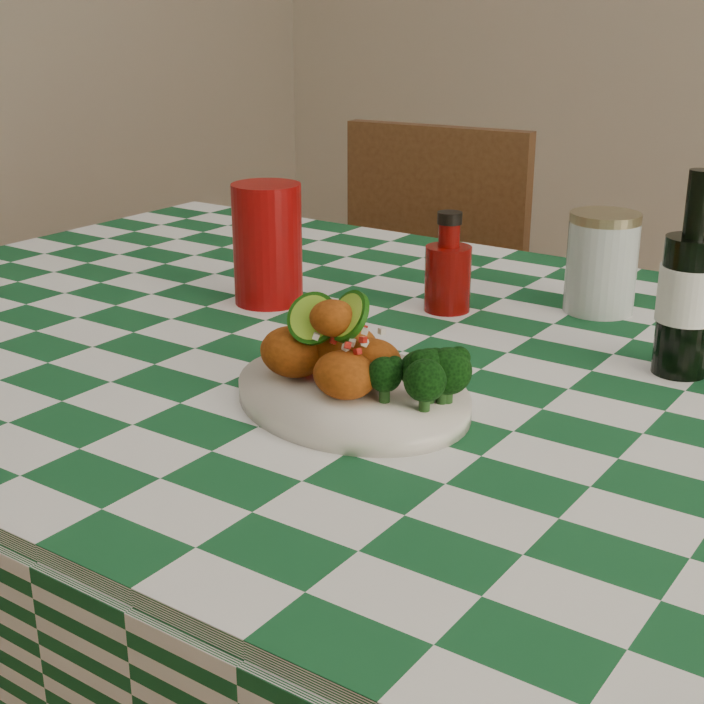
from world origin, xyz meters
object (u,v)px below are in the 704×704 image
Objects in this scene: red_tumbler at (268,244)px; plate at (352,395)px; fried_chicken_pile at (338,343)px; mason_jar at (602,263)px; dining_table at (397,636)px; wooden_chair_left at (393,357)px; ketchup_bottle at (448,262)px; beer_bottle at (690,275)px.

plate is at bearing -37.60° from red_tumbler.
fried_chicken_pile is at bearing -39.27° from red_tumbler.
red_tumbler reaches higher than fried_chicken_pile.
fried_chicken_pile is 0.36m from red_tumbler.
fried_chicken_pile is 0.45m from mason_jar.
mason_jar is at bearing 65.37° from dining_table.
wooden_chair_left is at bearing 119.04° from fried_chicken_pile.
fried_chicken_pile is (-0.02, 0.00, 0.05)m from plate.
red_tumbler is (-0.28, 0.22, 0.02)m from fried_chicken_pile.
ketchup_bottle is at bearing 26.02° from red_tumbler.
wooden_chair_left is (-0.47, 0.73, 0.07)m from dining_table.
dining_table is at bearing -14.32° from red_tumbler.
fried_chicken_pile is at bearing -81.74° from dining_table.
beer_bottle reaches higher than dining_table.
red_tumbler is 1.23× the size of ketchup_bottle.
dining_table is at bearing -158.20° from beer_bottle.
mason_jar is (0.10, 0.44, 0.00)m from fried_chicken_pile.
mason_jar is at bearing 33.53° from ketchup_bottle.
dining_table is 0.87m from wooden_chair_left.
red_tumbler is (-0.29, 0.22, 0.07)m from plate.
beer_bottle reaches higher than plate.
wooden_chair_left reaches higher than dining_table.
plate is at bearing -75.95° from dining_table.
wooden_chair_left is at bearing 140.82° from beer_bottle.
ketchup_bottle is (-0.06, 0.33, 0.00)m from fried_chicken_pile.
mason_jar is at bearing 133.73° from beer_bottle.
ketchup_bottle is at bearing 100.37° from fried_chicken_pile.
fried_chicken_pile is 0.15× the size of wooden_chair_left.
fried_chicken_pile is 0.62× the size of beer_bottle.
ketchup_bottle is 0.33m from beer_bottle.
red_tumbler is 0.24m from ketchup_bottle.
mason_jar is at bearing -41.99° from wooden_chair_left.
ketchup_bottle is 0.20m from mason_jar.
dining_table is 0.49m from ketchup_bottle.
fried_chicken_pile is at bearing -133.60° from beer_bottle.
red_tumbler is at bearing -174.72° from beer_bottle.
fried_chicken_pile is 0.34m from ketchup_bottle.
plate is 1.99× the size of fried_chicken_pile.
red_tumbler is at bearing -153.98° from ketchup_bottle.
fried_chicken_pile is 1.04× the size of ketchup_bottle.
wooden_chair_left is (-0.49, 0.89, -0.39)m from fried_chicken_pile.
beer_bottle is at bearing 48.31° from plate.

